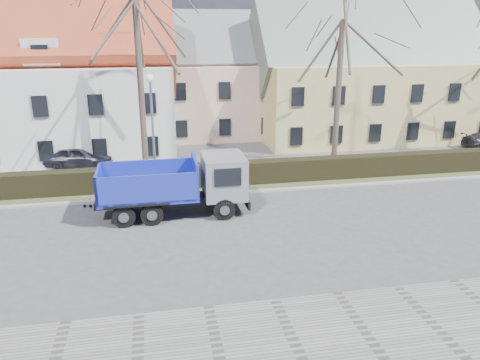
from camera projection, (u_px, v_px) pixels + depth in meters
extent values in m
plane|color=#414143|center=(192.00, 232.00, 20.88)|extent=(120.00, 120.00, 0.00)
cube|color=gray|center=(219.00, 358.00, 12.94)|extent=(80.00, 5.00, 0.08)
cube|color=gray|center=(184.00, 196.00, 25.15)|extent=(80.00, 0.30, 0.12)
cube|color=#3D4627|center=(182.00, 186.00, 26.64)|extent=(80.00, 3.00, 0.10)
cube|color=black|center=(182.00, 177.00, 26.27)|extent=(60.00, 0.90, 1.30)
imported|color=#272630|center=(79.00, 157.00, 30.11)|extent=(4.56, 2.49, 1.47)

